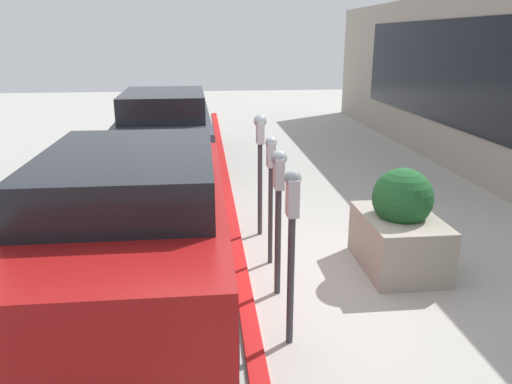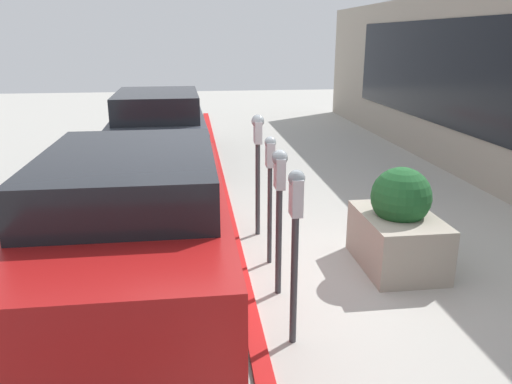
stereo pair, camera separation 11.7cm
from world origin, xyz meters
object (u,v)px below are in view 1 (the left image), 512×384
parking_meter_nearest (292,226)px  parking_meter_second (279,193)px  parked_car_rear (165,125)px  planter_box (400,228)px  parking_meter_fourth (260,149)px  parked_car_middle (134,217)px  parking_meter_middle (271,174)px

parking_meter_nearest → parking_meter_second: size_ratio=1.02×
parking_meter_nearest → parked_car_rear: bearing=12.3°
parking_meter_nearest → planter_box: (1.33, -1.48, -0.60)m
planter_box → parking_meter_nearest: bearing=131.9°
parking_meter_fourth → parked_car_rear: 4.58m
parking_meter_second → parked_car_rear: size_ratio=0.32×
parked_car_middle → parking_meter_middle: bearing=-69.6°
parking_meter_second → planter_box: (0.45, -1.46, -0.60)m
parking_meter_middle → parked_car_rear: 5.44m
planter_box → parked_car_rear: (5.49, 2.96, 0.29)m
parking_meter_fourth → parking_meter_middle: bearing=-178.8°
parking_meter_nearest → parking_meter_second: bearing=-1.4°
parking_meter_nearest → parked_car_middle: (1.06, 1.40, -0.26)m
parking_meter_second → parked_car_rear: 6.14m
parked_car_rear → parked_car_middle: bearing=179.5°
parking_meter_second → parking_meter_nearest: bearing=178.6°
parking_meter_second → parking_meter_fourth: bearing=-0.1°
parking_meter_second → parking_meter_middle: bearing=-1.8°
parking_meter_fourth → planter_box: bearing=-129.0°
parking_meter_middle → parking_meter_fourth: parking_meter_fourth is taller
parking_meter_second → parked_car_rear: bearing=14.2°
parking_meter_nearest → parked_car_rear: (6.81, 1.49, -0.30)m
parking_meter_nearest → planter_box: parking_meter_nearest is taller
parking_meter_nearest → parking_meter_middle: (1.60, -0.04, -0.00)m
parking_meter_nearest → planter_box: bearing=-48.1°
parking_meter_second → parking_meter_middle: 0.73m
parking_meter_nearest → parking_meter_middle: parking_meter_nearest is taller
parking_meter_nearest → parked_car_middle: size_ratio=0.35×
parking_meter_nearest → parking_meter_fourth: (2.50, -0.02, 0.09)m
parked_car_middle → parked_car_rear: parked_car_middle is taller
parking_meter_nearest → parking_meter_fourth: 2.50m
parking_meter_middle → planter_box: size_ratio=1.26×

